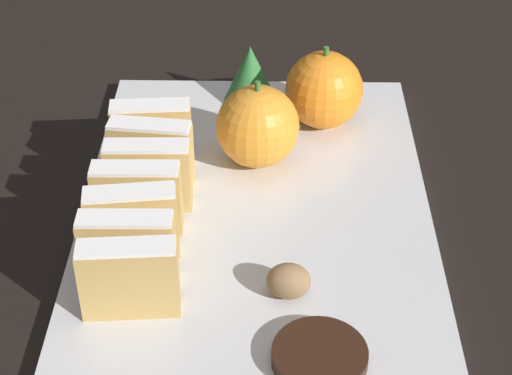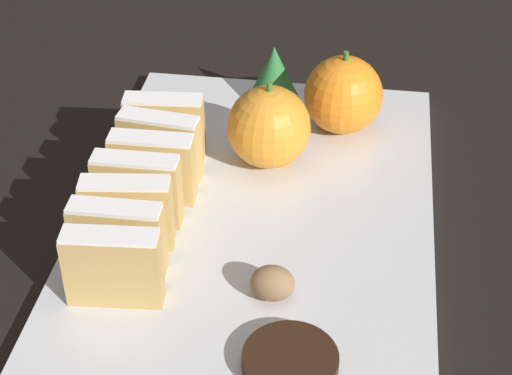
{
  "view_description": "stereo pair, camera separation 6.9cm",
  "coord_description": "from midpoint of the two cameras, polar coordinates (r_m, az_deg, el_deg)",
  "views": [
    {
      "loc": [
        0.01,
        -0.56,
        0.46
      ],
      "look_at": [
        0.0,
        0.0,
        0.04
      ],
      "focal_mm": 60.0,
      "sensor_mm": 36.0,
      "label": 1
    },
    {
      "loc": [
        0.08,
        -0.55,
        0.46
      ],
      "look_at": [
        0.0,
        0.0,
        0.04
      ],
      "focal_mm": 60.0,
      "sensor_mm": 36.0,
      "label": 2
    }
  ],
  "objects": [
    {
      "name": "chocolate_cookie",
      "position": [
        0.59,
        0.87,
        -11.35
      ],
      "size": [
        0.07,
        0.07,
        0.01
      ],
      "color": "black",
      "rests_on": "serving_platter"
    },
    {
      "name": "orange_near",
      "position": [
        0.81,
        2.11,
        6.44
      ],
      "size": [
        0.07,
        0.07,
        0.08
      ],
      "color": "orange",
      "rests_on": "serving_platter"
    },
    {
      "name": "stollen_slice_sixth",
      "position": [
        0.74,
        -9.67,
        2.11
      ],
      "size": [
        0.07,
        0.03,
        0.06
      ],
      "color": "tan",
      "rests_on": "serving_platter"
    },
    {
      "name": "stollen_slice_back",
      "position": [
        0.77,
        -9.55,
        3.44
      ],
      "size": [
        0.07,
        0.03,
        0.06
      ],
      "color": "tan",
      "rests_on": "serving_platter"
    },
    {
      "name": "stollen_slice_fifth",
      "position": [
        0.72,
        -9.96,
        0.68
      ],
      "size": [
        0.07,
        0.02,
        0.06
      ],
      "color": "tan",
      "rests_on": "serving_platter"
    },
    {
      "name": "stollen_slice_second",
      "position": [
        0.64,
        -11.63,
        -4.22
      ],
      "size": [
        0.07,
        0.02,
        0.06
      ],
      "color": "tan",
      "rests_on": "serving_platter"
    },
    {
      "name": "stollen_slice_front",
      "position": [
        0.62,
        -11.66,
        -6.12
      ],
      "size": [
        0.07,
        0.03,
        0.06
      ],
      "color": "tan",
      "rests_on": "serving_platter"
    },
    {
      "name": "orange_far",
      "position": [
        0.76,
        -2.73,
        4.0
      ],
      "size": [
        0.07,
        0.07,
        0.08
      ],
      "color": "orange",
      "rests_on": "serving_platter"
    },
    {
      "name": "walnut",
      "position": [
        0.63,
        -0.98,
        -6.39
      ],
      "size": [
        0.03,
        0.03,
        0.03
      ],
      "color": "#8E6B47",
      "rests_on": "serving_platter"
    },
    {
      "name": "stollen_slice_third",
      "position": [
        0.67,
        -11.23,
        -2.47
      ],
      "size": [
        0.07,
        0.03,
        0.06
      ],
      "color": "tan",
      "rests_on": "serving_platter"
    },
    {
      "name": "stollen_slice_fourth",
      "position": [
        0.69,
        -10.78,
        -0.84
      ],
      "size": [
        0.07,
        0.02,
        0.06
      ],
      "color": "tan",
      "rests_on": "serving_platter"
    },
    {
      "name": "ground_plane",
      "position": [
        0.72,
        -2.76,
        -2.77
      ],
      "size": [
        6.0,
        6.0,
        0.0
      ],
      "primitive_type": "plane",
      "color": "black"
    },
    {
      "name": "serving_platter",
      "position": [
        0.72,
        -2.77,
        -2.41
      ],
      "size": [
        0.29,
        0.45,
        0.01
      ],
      "color": "silver",
      "rests_on": "ground_plane"
    },
    {
      "name": "evergreen_sprig",
      "position": [
        0.85,
        -2.74,
        7.51
      ],
      "size": [
        0.05,
        0.05,
        0.06
      ],
      "color": "#2D7538",
      "rests_on": "serving_platter"
    }
  ]
}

